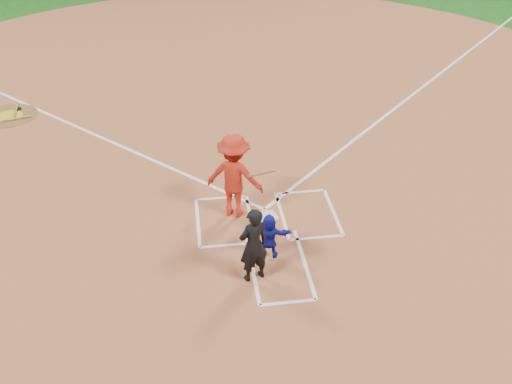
{
  "coord_description": "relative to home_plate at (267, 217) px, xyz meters",
  "views": [
    {
      "loc": [
        -1.66,
        -10.54,
        7.85
      ],
      "look_at": [
        -0.3,
        -0.4,
        1.0
      ],
      "focal_mm": 40.0,
      "sensor_mm": 36.0,
      "label": 1
    }
  ],
  "objects": [
    {
      "name": "batter_at_plate",
      "position": [
        -0.71,
        0.25,
        1.01
      ],
      "size": [
        1.71,
        1.2,
        2.04
      ],
      "color": "red",
      "rests_on": "home_plate_dirt"
    },
    {
      "name": "ground",
      "position": [
        0.0,
        0.0,
        -0.02
      ],
      "size": [
        120.0,
        120.0,
        0.0
      ],
      "primitive_type": "plane",
      "color": "#134B12",
      "rests_on": "ground"
    },
    {
      "name": "on_deck_bat_c",
      "position": [
        -6.81,
        5.98,
        0.03
      ],
      "size": [
        0.82,
        0.31,
        0.06
      ],
      "primitive_type": "cylinder",
      "rotation": [
        1.57,
        0.0,
        1.87
      ],
      "color": "#A8793D",
      "rests_on": "on_deck_circle"
    },
    {
      "name": "catcher",
      "position": [
        -0.16,
        -1.38,
        0.51
      ],
      "size": [
        0.99,
        0.42,
        1.04
      ],
      "primitive_type": "imported",
      "rotation": [
        0.0,
        0.0,
        3.02
      ],
      "color": "#13179B",
      "rests_on": "home_plate_dirt"
    },
    {
      "name": "on_deck_bat_a",
      "position": [
        -6.96,
        6.53,
        0.03
      ],
      "size": [
        0.12,
        0.84,
        0.06
      ],
      "primitive_type": "cylinder",
      "rotation": [
        1.57,
        0.0,
        0.07
      ],
      "color": "olive",
      "rests_on": "on_deck_circle"
    },
    {
      "name": "on_deck_logo",
      "position": [
        -7.11,
        6.28,
        0.0
      ],
      "size": [
        0.8,
        0.8,
        0.0
      ],
      "primitive_type": "cylinder",
      "color": "gold",
      "rests_on": "on_deck_circle"
    },
    {
      "name": "home_plate",
      "position": [
        0.0,
        0.0,
        0.0
      ],
      "size": [
        0.6,
        0.6,
        0.02
      ],
      "primitive_type": "cylinder",
      "rotation": [
        0.0,
        0.0,
        3.14
      ],
      "color": "silver",
      "rests_on": "home_plate_dirt"
    },
    {
      "name": "on_deck_circle",
      "position": [
        -7.11,
        6.28,
        -0.0
      ],
      "size": [
        1.7,
        1.7,
        0.01
      ],
      "primitive_type": "cylinder",
      "color": "brown",
      "rests_on": "home_plate_dirt"
    },
    {
      "name": "home_plate_dirt",
      "position": [
        0.0,
        6.0,
        -0.01
      ],
      "size": [
        28.0,
        28.0,
        0.01
      ],
      "primitive_type": "cylinder",
      "color": "#955031",
      "rests_on": "ground"
    },
    {
      "name": "chalk_markings",
      "position": [
        0.0,
        5.29,
        -0.01
      ],
      "size": [
        28.35,
        17.32,
        0.01
      ],
      "color": "white",
      "rests_on": "home_plate_dirt"
    },
    {
      "name": "bat_weight_donut",
      "position": [
        -6.91,
        6.68,
        0.03
      ],
      "size": [
        0.19,
        0.19,
        0.05
      ],
      "primitive_type": "torus",
      "color": "black",
      "rests_on": "on_deck_circle"
    },
    {
      "name": "umpire",
      "position": [
        -0.56,
        -2.01,
        0.83
      ],
      "size": [
        0.72,
        0.59,
        1.68
      ],
      "primitive_type": "imported",
      "rotation": [
        0.0,
        0.0,
        3.5
      ],
      "color": "black",
      "rests_on": "home_plate_dirt"
    }
  ]
}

